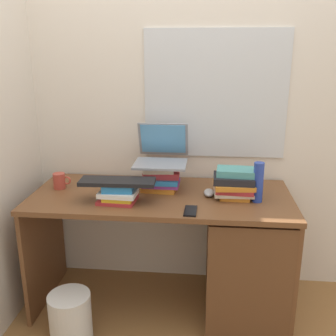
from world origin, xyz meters
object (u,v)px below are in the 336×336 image
Objects in this scene: laptop at (162,153)px; mug at (60,181)px; desk at (226,251)px; book_stack_side at (235,183)px; computer_mouse at (209,193)px; water_bottle at (258,182)px; book_stack_keyboard_riser at (118,194)px; book_stack_tall at (160,178)px; wastebasket at (71,319)px; cell_phone at (191,211)px; keyboard at (117,182)px.

mug is at bearing -170.27° from laptop.
desk is 0.71m from laptop.
book_stack_side is 0.16m from computer_mouse.
water_bottle is (0.16, -0.03, 0.46)m from desk.
book_stack_keyboard_riser is (-0.62, -0.12, 0.39)m from desk.
book_stack_side is at bearing -10.59° from book_stack_tall.
computer_mouse is at bearing -2.22° from mug.
wastebasket is (-1.02, -0.34, -0.72)m from water_bottle.
water_bottle reaches higher than book_stack_keyboard_riser.
cell_phone is 0.90m from wastebasket.
keyboard reaches higher than wastebasket.
keyboard is 0.80m from wastebasket.
water_bottle is at bearing -13.75° from computer_mouse.
book_stack_tall is 0.38m from cell_phone.
cell_phone is at bearing -19.27° from mug.
book_stack_tall is 0.58m from water_bottle.
book_stack_keyboard_riser is 2.15× the size of computer_mouse.
book_stack_keyboard_riser is 0.53× the size of keyboard.
water_bottle is 0.43m from cell_phone.
book_stack_tall is 1.69× the size of cell_phone.
desk is 6.88× the size of book_stack_keyboard_riser.
keyboard is at bearing -24.38° from mug.
computer_mouse is 0.34× the size of wastebasket.
water_bottle is at bearing -22.16° from book_stack_side.
desk is 11.32× the size of cell_phone.
keyboard is (-0.22, -0.29, -0.09)m from laptop.
laptop reaches higher than book_stack_keyboard_riser.
mug is at bearing -177.06° from book_stack_tall.
mug is at bearing 162.53° from cell_phone.
keyboard is (-0.00, 0.00, 0.07)m from book_stack_keyboard_riser.
book_stack_keyboard_riser is at bearing 47.28° from wastebasket.
wastebasket is at bearing -133.94° from keyboard.
book_stack_side reaches higher than book_stack_keyboard_riser.
book_stack_keyboard_riser is at bearing -169.38° from desk.
desk is 6.71× the size of water_bottle.
computer_mouse is at bearing 28.61° from wastebasket.
cell_phone reaches higher than wastebasket.
computer_mouse is 0.30m from water_bottle.
book_stack_keyboard_riser reaches higher than computer_mouse.
laptop reaches higher than book_stack_side.
mug is 0.37× the size of wastebasket.
computer_mouse reaches higher than wastebasket.
desk is 0.48m from water_bottle.
water_bottle is 0.76× the size of wastebasket.
laptop is 1.09× the size of wastebasket.
laptop is at bearing 9.73° from mug.
desk is at bearing -3.84° from mug.
book_stack_keyboard_riser is at bearing -126.06° from laptop.
keyboard is 0.45m from mug.
wastebasket is at bearing -129.33° from laptop.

